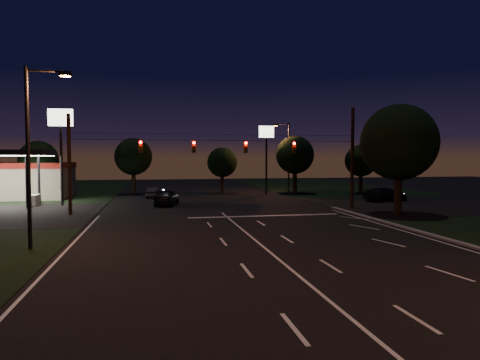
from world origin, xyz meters
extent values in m
plane|color=black|center=(0.00, 0.00, 0.00)|extent=(140.00, 140.00, 0.00)
cube|color=black|center=(20.00, 16.00, 0.00)|extent=(20.00, 16.00, 0.02)
cube|color=silver|center=(-9.70, -6.00, 0.01)|extent=(0.14, 40.00, 0.01)
cube|color=silver|center=(0.00, -6.00, 0.01)|extent=(0.14, 40.00, 0.01)
cube|color=silver|center=(3.00, 11.50, 0.01)|extent=(12.00, 0.50, 0.01)
cylinder|color=black|center=(12.00, 15.00, 0.00)|extent=(0.30, 0.30, 9.00)
cylinder|color=black|center=(-12.00, 15.00, 0.00)|extent=(0.28, 0.28, 8.00)
cylinder|color=black|center=(0.00, 15.00, 6.00)|extent=(24.00, 0.03, 0.03)
cylinder|color=black|center=(0.00, 15.00, 6.50)|extent=(24.00, 0.02, 0.02)
cube|color=#3F3307|center=(-6.50, 15.00, 5.45)|extent=(0.32, 0.26, 1.00)
sphere|color=#FF0705|center=(-6.50, 14.84, 5.78)|extent=(0.22, 0.22, 0.22)
sphere|color=black|center=(-6.50, 14.84, 5.45)|extent=(0.20, 0.20, 0.20)
sphere|color=black|center=(-6.50, 14.84, 5.12)|extent=(0.20, 0.20, 0.20)
cube|color=#3F3307|center=(-2.20, 15.00, 5.45)|extent=(0.32, 0.26, 1.00)
sphere|color=#FF0705|center=(-2.20, 14.84, 5.78)|extent=(0.22, 0.22, 0.22)
sphere|color=black|center=(-2.20, 14.84, 5.45)|extent=(0.20, 0.20, 0.20)
sphere|color=black|center=(-2.20, 14.84, 5.12)|extent=(0.20, 0.20, 0.20)
cube|color=#3F3307|center=(2.20, 15.00, 5.45)|extent=(0.32, 0.26, 1.00)
sphere|color=#FF0705|center=(2.20, 14.84, 5.78)|extent=(0.22, 0.22, 0.22)
sphere|color=black|center=(2.20, 14.84, 5.45)|extent=(0.20, 0.20, 0.20)
sphere|color=black|center=(2.20, 14.84, 5.12)|extent=(0.20, 0.20, 0.20)
cube|color=#3F3307|center=(6.50, 15.00, 5.45)|extent=(0.32, 0.26, 1.00)
sphere|color=#FF0705|center=(6.50, 14.84, 5.78)|extent=(0.22, 0.22, 0.22)
sphere|color=black|center=(6.50, 14.84, 5.45)|extent=(0.20, 0.20, 0.20)
sphere|color=black|center=(6.50, 14.84, 5.12)|extent=(0.20, 0.20, 0.20)
cube|color=gray|center=(-22.00, 31.00, 2.00)|extent=(14.00, 8.00, 4.00)
cube|color=maroon|center=(-22.00, 31.00, 3.70)|extent=(14.20, 8.20, 0.60)
cube|color=gray|center=(-16.50, 22.00, 0.55)|extent=(0.80, 2.00, 1.10)
cylinder|color=black|center=(-16.50, 20.00, 2.40)|extent=(0.24, 0.24, 4.80)
cylinder|color=black|center=(-16.50, 24.00, 2.40)|extent=(0.24, 0.24, 4.80)
cylinder|color=black|center=(-14.00, 22.00, 3.75)|extent=(0.24, 0.24, 7.50)
cube|color=white|center=(-14.00, 22.00, 8.30)|extent=(2.20, 0.30, 1.60)
cylinder|color=black|center=(8.00, 30.00, 3.50)|extent=(0.24, 0.24, 7.00)
cube|color=white|center=(8.00, 30.00, 7.70)|extent=(1.80, 0.30, 1.40)
cylinder|color=black|center=(-11.50, 2.00, 4.50)|extent=(0.20, 0.20, 9.00)
cylinder|color=black|center=(-10.60, 2.00, 8.80)|extent=(1.80, 0.12, 0.12)
cube|color=black|center=(-9.70, 2.00, 8.70)|extent=(0.60, 0.35, 0.22)
cube|color=orange|center=(-9.70, 2.00, 8.58)|extent=(0.45, 0.25, 0.04)
cylinder|color=black|center=(11.50, 32.00, 4.50)|extent=(0.20, 0.20, 9.00)
cylinder|color=black|center=(10.60, 32.00, 8.80)|extent=(1.80, 0.12, 0.12)
cube|color=black|center=(9.70, 32.00, 8.70)|extent=(0.60, 0.35, 0.22)
cube|color=orange|center=(9.70, 32.00, 8.58)|extent=(0.45, 0.25, 0.04)
cylinder|color=black|center=(13.50, 10.00, 2.00)|extent=(0.60, 0.60, 4.00)
sphere|color=black|center=(13.50, 10.00, 5.76)|extent=(6.00, 6.00, 6.00)
sphere|color=black|center=(14.10, 10.45, 5.58)|extent=(4.50, 4.50, 4.50)
sphere|color=black|center=(12.90, 10.30, 5.62)|extent=(4.20, 4.20, 4.20)
cylinder|color=black|center=(-18.00, 30.00, 1.50)|extent=(0.49, 0.49, 3.00)
sphere|color=black|center=(-18.00, 30.00, 4.32)|extent=(4.20, 4.20, 4.20)
sphere|color=black|center=(-17.58, 30.32, 4.19)|extent=(3.15, 3.15, 3.15)
sphere|color=black|center=(-18.42, 30.21, 4.23)|extent=(2.94, 2.94, 2.94)
cylinder|color=black|center=(-8.00, 34.00, 1.62)|extent=(0.52, 0.52, 3.25)
sphere|color=black|center=(-8.00, 34.00, 4.68)|extent=(4.60, 4.60, 4.60)
sphere|color=black|center=(-7.54, 34.34, 4.54)|extent=(3.45, 3.45, 3.45)
sphere|color=black|center=(-8.46, 34.23, 4.58)|extent=(3.22, 3.22, 3.22)
cylinder|color=black|center=(3.00, 33.00, 1.38)|extent=(0.47, 0.47, 2.75)
sphere|color=black|center=(3.00, 33.00, 3.96)|extent=(3.80, 3.80, 3.80)
sphere|color=black|center=(3.38, 33.28, 3.85)|extent=(2.85, 2.85, 2.85)
sphere|color=black|center=(2.62, 33.19, 3.87)|extent=(2.66, 2.66, 2.66)
cylinder|color=black|center=(12.00, 31.00, 1.70)|extent=(0.53, 0.53, 3.40)
sphere|color=black|center=(12.00, 31.00, 4.90)|extent=(4.80, 4.80, 4.80)
sphere|color=black|center=(12.48, 31.36, 4.75)|extent=(3.60, 3.60, 3.60)
sphere|color=black|center=(11.52, 31.24, 4.79)|extent=(3.36, 3.36, 3.36)
cylinder|color=black|center=(20.00, 29.00, 1.45)|extent=(0.48, 0.48, 2.90)
sphere|color=black|center=(20.00, 29.00, 4.18)|extent=(4.00, 4.00, 4.00)
sphere|color=black|center=(20.40, 29.30, 4.06)|extent=(3.00, 3.00, 3.00)
sphere|color=black|center=(19.60, 29.20, 4.09)|extent=(2.80, 2.80, 2.80)
imported|color=black|center=(-4.33, 20.55, 0.78)|extent=(2.84, 4.86, 1.55)
imported|color=black|center=(-5.46, 28.71, 0.62)|extent=(2.09, 3.95, 1.24)
imported|color=black|center=(18.10, 19.80, 0.73)|extent=(5.35, 3.20, 1.45)
camera|label=1|loc=(-5.39, -20.65, 4.55)|focal=32.00mm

